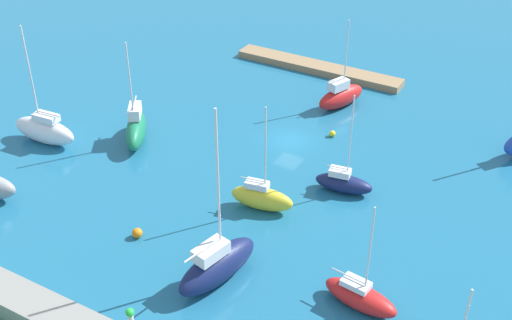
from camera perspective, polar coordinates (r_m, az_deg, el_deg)
name	(u,v)px	position (r m, az deg, el deg)	size (l,w,h in m)	color
water	(290,140)	(66.93, 2.93, 1.71)	(160.00, 160.00, 0.00)	#1E668C
pier_dock	(318,68)	(81.62, 5.38, 7.95)	(21.09, 2.65, 0.82)	#997A56
sailboat_red_mid_basin	(360,296)	(48.51, 8.99, -11.55)	(5.88, 2.71, 8.98)	red
sailboat_navy_far_south	(217,264)	(49.58, -3.38, -9.00)	(3.95, 7.91, 14.49)	#141E4C
sailboat_yellow_inner_mooring	(262,197)	(56.67, 0.49, -3.25)	(5.77, 2.61, 10.03)	yellow
sailboat_white_off_beacon	(44,130)	(69.09, -17.81, 2.51)	(7.27, 2.62, 12.34)	white
sailboat_red_along_channel	(341,96)	(73.20, 7.33, 5.54)	(4.23, 6.68, 9.92)	red
sailboat_navy_lone_north	(343,182)	(59.43, 7.56, -1.93)	(5.41, 2.64, 9.70)	#141E4C
sailboat_green_near_pier	(136,128)	(67.03, -10.34, 2.71)	(5.20, 6.68, 10.85)	#19724C
mooring_buoy_yellow	(332,134)	(67.81, 6.61, 2.28)	(0.65, 0.65, 0.65)	yellow
mooring_buoy_orange	(137,233)	(54.88, -10.23, -6.23)	(0.86, 0.86, 0.86)	orange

